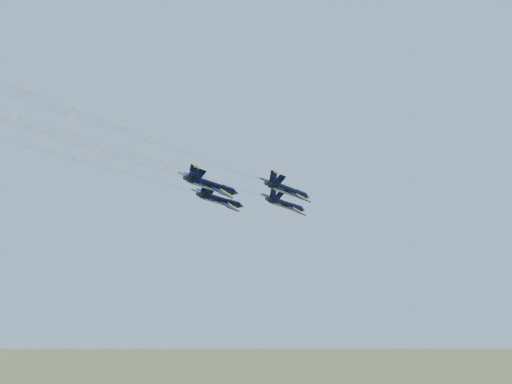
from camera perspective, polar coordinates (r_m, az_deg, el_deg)
The scene contains 7 objects.
jet_lead at distance 127.70m, azimuth 3.08°, elevation -1.28°, with size 10.79×15.53×5.81m.
jet_left at distance 122.30m, azimuth -3.48°, elevation -0.85°, with size 10.79×15.53×5.81m.
jet_right at distance 111.34m, azimuth 3.30°, elevation 0.15°, with size 10.79×15.53×5.81m.
jet_slot at distance 106.91m, azimuth -4.35°, elevation 0.62°, with size 10.79×15.53×5.81m.
smoke_trail_lead at distance 93.19m, azimuth -12.41°, elevation 2.59°, with size 6.25×60.04×2.61m.
smoke_trail_left at distance 92.28m, azimuth -21.86°, elevation 3.27°, with size 6.25×60.04×2.61m.
smoke_trail_right at distance 77.70m, azimuth -15.34°, elevation 5.44°, with size 6.25×60.04×2.61m.
Camera 1 is at (62.25, -96.42, 81.47)m, focal length 40.00 mm.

